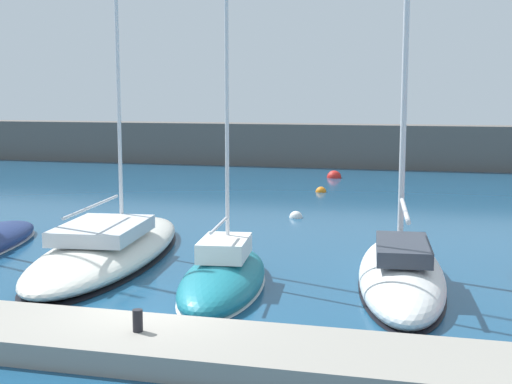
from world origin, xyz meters
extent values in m
plane|color=navy|center=(0.00, 0.00, 0.00)|extent=(120.00, 120.00, 0.00)
cube|color=gray|center=(0.00, -1.67, 0.24)|extent=(34.49, 2.37, 0.48)
cube|color=#5B5651|center=(0.00, 35.16, 1.48)|extent=(108.00, 2.42, 2.97)
ellipsoid|color=silver|center=(-3.78, 5.53, 0.30)|extent=(4.23, 10.69, 1.05)
ellipsoid|color=black|center=(-3.78, 5.53, 0.02)|extent=(4.27, 10.79, 0.12)
cylinder|color=silver|center=(-3.64, 4.29, 1.87)|extent=(0.52, 4.14, 0.08)
cube|color=silver|center=(-3.72, 5.03, 1.03)|extent=(2.60, 3.62, 0.42)
ellipsoid|color=#19707F|center=(0.58, 3.30, 0.22)|extent=(2.75, 6.29, 1.14)
ellipsoid|color=silver|center=(0.58, 3.30, 0.02)|extent=(2.78, 6.35, 0.12)
cylinder|color=silver|center=(0.50, 3.99, 6.39)|extent=(0.11, 0.11, 11.20)
cylinder|color=silver|center=(0.64, 2.74, 1.80)|extent=(0.32, 2.11, 0.07)
cube|color=silver|center=(0.55, 3.52, 1.04)|extent=(1.42, 2.00, 0.51)
ellipsoid|color=white|center=(5.09, 4.81, 0.25)|extent=(2.96, 8.46, 1.30)
ellipsoid|color=black|center=(5.09, 4.81, 0.02)|extent=(2.99, 8.55, 0.12)
cylinder|color=silver|center=(5.18, 3.76, 2.20)|extent=(0.42, 3.44, 0.12)
cube|color=#333842|center=(5.13, 4.28, 1.10)|extent=(1.59, 2.91, 0.40)
sphere|color=white|center=(0.36, 14.30, 0.00)|extent=(0.55, 0.55, 0.55)
sphere|color=orange|center=(0.14, 22.15, 0.00)|extent=(0.56, 0.56, 0.56)
sphere|color=red|center=(-0.08, 28.57, 0.00)|extent=(0.89, 0.89, 0.89)
cylinder|color=black|center=(0.35, -1.67, 0.70)|extent=(0.20, 0.20, 0.44)
camera|label=1|loc=(5.88, -13.97, 5.09)|focal=49.60mm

